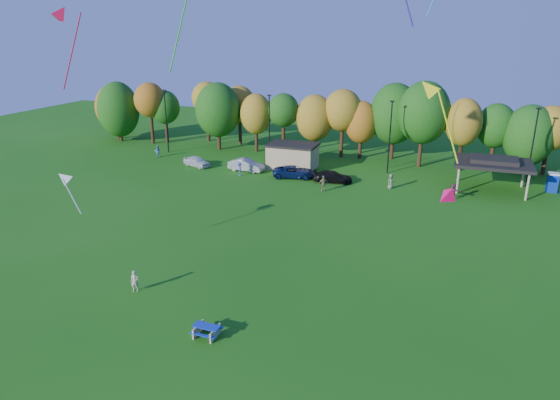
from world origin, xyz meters
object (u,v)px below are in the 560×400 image
(car_a, at_px, (197,161))
(car_b, at_px, (246,165))
(kite_flyer, at_px, (135,281))
(car_c, at_px, (294,172))
(picnic_table, at_px, (207,330))
(car_d, at_px, (333,177))

(car_a, xyz_separation_m, car_b, (7.03, 0.27, 0.08))
(kite_flyer, height_order, car_c, kite_flyer)
(picnic_table, height_order, car_a, car_a)
(picnic_table, bearing_deg, car_c, 100.43)
(car_c, bearing_deg, kite_flyer, 164.73)
(car_a, xyz_separation_m, car_c, (13.74, -0.44, 0.03))
(car_a, bearing_deg, car_b, -68.21)
(kite_flyer, bearing_deg, car_b, 77.76)
(car_c, distance_m, car_d, 4.92)
(car_c, bearing_deg, car_a, 75.89)
(picnic_table, xyz_separation_m, car_a, (-19.38, 33.67, 0.28))
(picnic_table, relative_size, kite_flyer, 1.03)
(car_b, distance_m, car_c, 6.75)
(kite_flyer, distance_m, car_a, 32.95)
(kite_flyer, xyz_separation_m, car_c, (1.59, 30.18, -0.06))
(car_b, bearing_deg, car_a, 95.99)
(kite_flyer, relative_size, car_a, 0.39)
(picnic_table, distance_m, car_a, 38.85)
(kite_flyer, distance_m, car_d, 30.63)
(car_b, relative_size, car_c, 0.91)
(kite_flyer, bearing_deg, picnic_table, -44.52)
(car_c, bearing_deg, car_b, 71.68)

